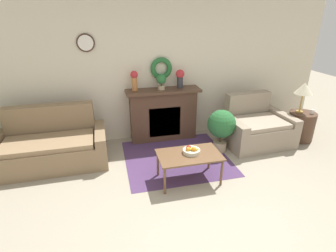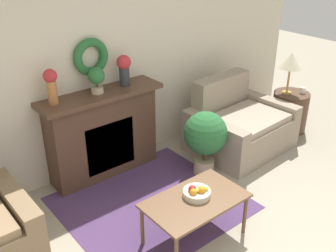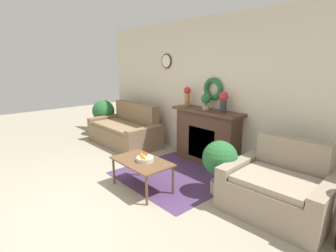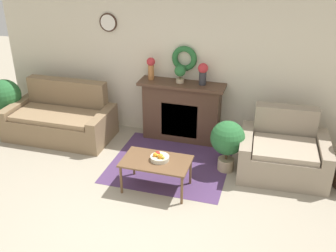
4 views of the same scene
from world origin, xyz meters
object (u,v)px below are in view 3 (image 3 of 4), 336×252
Objects in this scene: vase_on_mantel_left at (187,95)px; vase_on_mantel_right at (224,100)px; loveseat_right at (279,188)px; potted_plant_floor_by_loveseat at (220,161)px; fireplace at (207,136)px; potted_plant_floor_by_couch at (104,113)px; couch_left at (126,131)px; potted_plant_on_mantel at (206,100)px; fruit_bowl at (145,158)px; coffee_table at (142,163)px.

vase_on_mantel_left is 1.05× the size of vase_on_mantel_right.
loveseat_right is 1.65× the size of potted_plant_floor_by_loveseat.
fireplace reaches higher than potted_plant_floor_by_couch.
potted_plant_on_mantel is at bearing 12.51° from couch_left.
vase_on_mantel_right is 3.60m from potted_plant_floor_by_couch.
fireplace reaches higher than couch_left.
couch_left is 6.19× the size of potted_plant_on_mantel.
vase_on_mantel_left reaches higher than fireplace.
potted_plant_on_mantel reaches higher than fruit_bowl.
potted_plant_floor_by_loveseat is at bearing -4.70° from potted_plant_floor_by_couch.
fireplace is 0.69m from potted_plant_on_mantel.
potted_plant_floor_by_loveseat is (0.86, 0.76, 0.10)m from coffee_table.
fruit_bowl is 0.69× the size of vase_on_mantel_left.
fireplace is 1.53× the size of coffee_table.
vase_on_mantel_left is (-2.25, 0.59, 0.94)m from loveseat_right.
fruit_bowl is (0.09, -1.52, -0.03)m from fireplace.
potted_plant_on_mantel reaches higher than couch_left.
loveseat_right is 1.76m from vase_on_mantel_right.
fruit_bowl is at bearing -153.42° from loveseat_right.
couch_left is 2.61m from vase_on_mantel_right.
potted_plant_floor_by_loveseat reaches higher than coffee_table.
vase_on_mantel_left is at bearing 179.41° from fireplace.
fireplace is at bearing 91.76° from coffee_table.
potted_plant_floor_by_loveseat is at bearing -169.79° from loveseat_right.
fruit_bowl is 0.88× the size of potted_plant_on_mantel.
vase_on_mantel_left reaches higher than loveseat_right.
vase_on_mantel_left is 0.88m from vase_on_mantel_right.
couch_left is 7.02× the size of fruit_bowl.
couch_left is 2.26m from potted_plant_on_mantel.
potted_plant_on_mantel reaches higher than coffee_table.
coffee_table is at bearing -87.03° from potted_plant_on_mantel.
loveseat_right is 2.05m from potted_plant_on_mantel.
potted_plant_on_mantel is 1.40m from potted_plant_floor_by_loveseat.
vase_on_mantel_left reaches higher than potted_plant_floor_by_couch.
vase_on_mantel_left is 2.76m from potted_plant_floor_by_couch.
vase_on_mantel_right reaches higher than potted_plant_on_mantel.
couch_left is 1.85m from vase_on_mantel_left.
vase_on_mantel_right is at bearing 125.75° from potted_plant_floor_by_loveseat.
fireplace is at bearing 157.94° from loveseat_right.
vase_on_mantel_left reaches higher than coffee_table.
potted_plant_floor_by_couch is at bearing -172.21° from potted_plant_on_mantel.
loveseat_right is at bearing -2.18° from couch_left.
loveseat_right is at bearing -18.88° from fireplace.
couch_left reaches higher than loveseat_right.
potted_plant_on_mantel is (-1.75, 0.57, 0.90)m from loveseat_right.
vase_on_mantel_right is at bearing 80.57° from fruit_bowl.
fireplace reaches higher than fruit_bowl.
couch_left is at bearing -2.12° from potted_plant_floor_by_couch.
vase_on_mantel_right is (0.88, 0.00, -0.01)m from vase_on_mantel_left.
couch_left is at bearing 154.22° from fruit_bowl.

